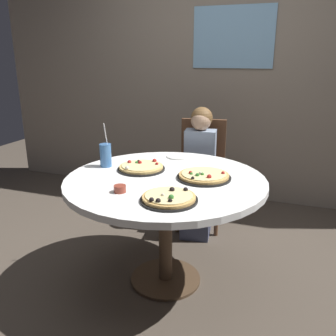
% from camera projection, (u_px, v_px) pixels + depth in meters
% --- Properties ---
extents(ground_plane, '(8.00, 8.00, 0.00)m').
position_uv_depth(ground_plane, '(166.00, 279.00, 2.47)').
color(ground_plane, '#4C4238').
extents(wall_with_window, '(5.20, 0.14, 2.90)m').
position_uv_depth(wall_with_window, '(224.00, 60.00, 3.61)').
color(wall_with_window, gray).
rests_on(wall_with_window, ground_plane).
extents(dining_table, '(1.27, 1.27, 0.75)m').
position_uv_depth(dining_table, '(165.00, 191.00, 2.27)').
color(dining_table, white).
rests_on(dining_table, ground_plane).
extents(chair_wooden, '(0.45, 0.45, 0.95)m').
position_uv_depth(chair_wooden, '(201.00, 167.00, 3.20)').
color(chair_wooden, brown).
rests_on(chair_wooden, ground_plane).
extents(diner_child, '(0.30, 0.42, 1.08)m').
position_uv_depth(diner_child, '(198.00, 178.00, 3.04)').
color(diner_child, '#3F4766').
rests_on(diner_child, ground_plane).
extents(pizza_veggie, '(0.31, 0.31, 0.05)m').
position_uv_depth(pizza_veggie, '(169.00, 198.00, 1.88)').
color(pizza_veggie, black).
rests_on(pizza_veggie, dining_table).
extents(pizza_cheese, '(0.32, 0.32, 0.05)m').
position_uv_depth(pizza_cheese, '(141.00, 167.00, 2.40)').
color(pizza_cheese, black).
rests_on(pizza_cheese, dining_table).
extents(pizza_pepperoni, '(0.34, 0.34, 0.05)m').
position_uv_depth(pizza_pepperoni, '(204.00, 176.00, 2.23)').
color(pizza_pepperoni, black).
rests_on(pizza_pepperoni, dining_table).
extents(soda_cup, '(0.08, 0.08, 0.31)m').
position_uv_depth(soda_cup, '(106.00, 155.00, 2.45)').
color(soda_cup, '#3F72B2').
rests_on(soda_cup, dining_table).
extents(sauce_bowl, '(0.07, 0.07, 0.04)m').
position_uv_depth(sauce_bowl, '(120.00, 189.00, 2.00)').
color(sauce_bowl, brown).
rests_on(sauce_bowl, dining_table).
extents(plate_small, '(0.18, 0.18, 0.01)m').
position_uv_depth(plate_small, '(178.00, 156.00, 2.71)').
color(plate_small, white).
rests_on(plate_small, dining_table).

